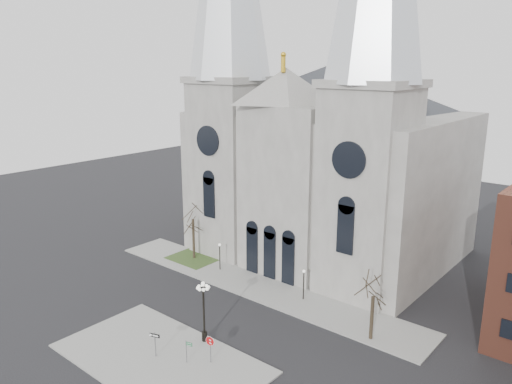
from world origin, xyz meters
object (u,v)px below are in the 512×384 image
Objects in this scene: one_way_sign at (155,340)px; street_name_sign at (187,350)px; stop_sign at (210,344)px; globe_lamp at (204,304)px.

street_name_sign is at bearing 2.91° from one_way_sign.
stop_sign is 1.96m from street_name_sign.
street_name_sign is (1.34, -3.25, -2.36)m from globe_lamp.
one_way_sign is (-1.39, -4.33, -2.06)m from globe_lamp.
stop_sign reaches higher than street_name_sign.
one_way_sign reaches higher than street_name_sign.
globe_lamp is 4.24m from street_name_sign.
stop_sign is at bearing -35.83° from globe_lamp.
street_name_sign is (-1.41, -1.27, -0.51)m from stop_sign.
stop_sign is 4.76m from one_way_sign.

